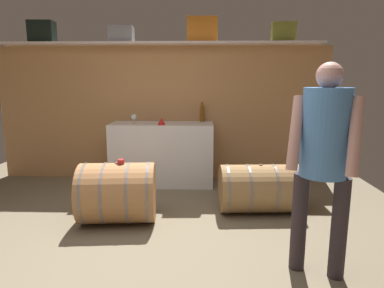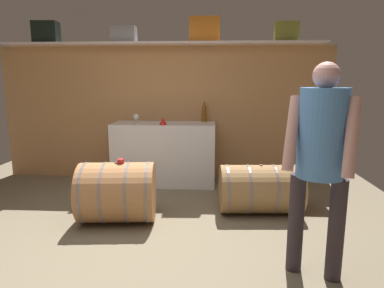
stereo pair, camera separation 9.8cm
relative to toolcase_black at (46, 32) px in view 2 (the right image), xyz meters
The scene contains 15 objects.
ground_plane 3.34m from the toolcase_black, 45.58° to the right, with size 6.26×8.33×0.02m, color #746851.
back_wall_panel 2.12m from the toolcase_black, ahead, with size 5.06×0.10×2.04m, color tan.
high_shelf_board 1.75m from the toolcase_black, ahead, with size 4.66×0.40×0.03m, color silver.
toolcase_black is the anchor object (origin of this frame).
toolcase_grey 1.17m from the toolcase_black, ahead, with size 0.35×0.26×0.23m, color gray.
toolcase_orange 2.34m from the toolcase_black, ahead, with size 0.43×0.25×0.35m, color orange.
toolcase_olive 3.51m from the toolcase_black, ahead, with size 0.33×0.20×0.27m, color olive.
work_cabinet 2.51m from the toolcase_black, ahead, with size 1.49×0.58×0.92m, color white.
wine_bottle_amber 2.63m from the toolcase_black, ahead, with size 0.07×0.07×0.30m.
wine_glass 1.85m from the toolcase_black, 10.40° to the right, with size 0.09×0.09×0.14m.
red_funnel 2.22m from the toolcase_black, 12.68° to the right, with size 0.11×0.11×0.10m, color red.
wine_barrel_near 2.87m from the toolcase_black, 48.09° to the right, with size 0.85×0.72×0.67m.
wine_barrel_far 3.82m from the toolcase_black, 22.74° to the right, with size 0.96×0.62×0.58m.
tasting_cup 2.68m from the toolcase_black, 47.15° to the right, with size 0.07×0.07×0.04m, color red.
winemaker_pouring 4.33m from the toolcase_black, 37.92° to the right, with size 0.55×0.48×1.66m.
Camera 2 is at (0.72, -2.65, 1.53)m, focal length 31.50 mm.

